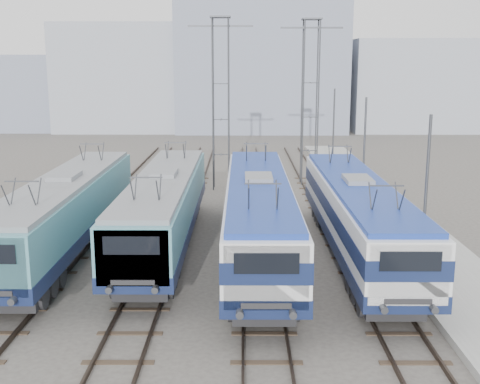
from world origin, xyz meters
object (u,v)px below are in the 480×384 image
(locomotive_far_right, at_px, (357,212))
(catenary_tower_east, at_px, (310,95))
(locomotive_center_left, at_px, (164,205))
(mast_rear, at_px, (333,134))
(locomotive_center_right, at_px, (259,211))
(locomotive_far_left, at_px, (65,209))
(mast_mid, at_px, (364,158))
(catenary_tower_west, at_px, (221,96))
(safety_cone, at_px, (444,287))
(mast_front, at_px, (425,205))

(locomotive_far_right, distance_m, catenary_tower_east, 18.64)
(locomotive_center_left, distance_m, mast_rear, 21.50)
(locomotive_center_right, bearing_deg, locomotive_far_left, 174.91)
(mast_rear, bearing_deg, mast_mid, -90.00)
(locomotive_center_left, bearing_deg, locomotive_far_right, -10.07)
(locomotive_far_left, bearing_deg, locomotive_center_right, -5.09)
(locomotive_far_right, bearing_deg, mast_rear, 84.75)
(mast_rear, bearing_deg, catenary_tower_east, -136.40)
(locomotive_center_left, xyz_separation_m, catenary_tower_east, (8.75, 16.52, 4.43))
(catenary_tower_west, distance_m, safety_cone, 23.89)
(mast_mid, bearing_deg, locomotive_far_left, -153.97)
(mast_front, height_order, safety_cone, mast_front)
(locomotive_far_right, relative_size, safety_cone, 29.41)
(catenary_tower_west, bearing_deg, locomotive_center_left, -98.81)
(catenary_tower_east, distance_m, safety_cone, 24.15)
(locomotive_far_right, height_order, mast_mid, mast_mid)
(locomotive_far_left, xyz_separation_m, locomotive_center_right, (9.00, -0.80, 0.11))
(safety_cone, bearing_deg, locomotive_far_left, 160.13)
(locomotive_center_left, height_order, locomotive_center_right, locomotive_center_right)
(catenary_tower_west, xyz_separation_m, mast_mid, (8.60, -8.00, -3.14))
(locomotive_far_left, height_order, locomotive_center_right, locomotive_center_right)
(locomotive_far_right, distance_m, mast_front, 4.47)
(locomotive_center_right, bearing_deg, mast_mid, 52.58)
(locomotive_center_left, height_order, catenary_tower_east, catenary_tower_east)
(mast_front, bearing_deg, locomotive_center_right, 149.76)
(safety_cone, bearing_deg, locomotive_far_right, 114.93)
(locomotive_far_left, bearing_deg, locomotive_far_right, -2.63)
(locomotive_center_left, relative_size, mast_rear, 2.53)
(locomotive_center_left, bearing_deg, locomotive_center_right, -21.60)
(locomotive_far_right, relative_size, mast_rear, 2.54)
(locomotive_far_right, bearing_deg, catenary_tower_east, 90.79)
(locomotive_center_right, xyz_separation_m, catenary_tower_east, (4.25, 18.30, 4.30))
(locomotive_center_left, distance_m, mast_mid, 12.72)
(locomotive_center_left, xyz_separation_m, mast_front, (10.85, -5.48, 1.29))
(locomotive_center_left, relative_size, safety_cone, 29.30)
(catenary_tower_west, height_order, safety_cone, catenary_tower_west)
(locomotive_center_left, relative_size, locomotive_far_right, 1.00)
(catenary_tower_west, height_order, catenary_tower_east, same)
(locomotive_center_right, xyz_separation_m, mast_rear, (6.35, 20.30, 1.16))
(locomotive_far_left, xyz_separation_m, mast_rear, (15.35, 19.50, 1.27))
(mast_mid, bearing_deg, safety_cone, -87.71)
(locomotive_far_left, distance_m, catenary_tower_west, 17.47)
(safety_cone, bearing_deg, mast_rear, 91.20)
(locomotive_far_left, height_order, locomotive_far_right, locomotive_far_left)
(catenary_tower_west, relative_size, mast_front, 1.71)
(locomotive_far_right, height_order, safety_cone, locomotive_far_right)
(locomotive_far_right, height_order, mast_rear, mast_rear)
(locomotive_center_left, xyz_separation_m, safety_cone, (11.38, -6.72, -1.61))
(locomotive_center_left, distance_m, mast_front, 12.23)
(locomotive_center_left, relative_size, locomotive_center_right, 0.96)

